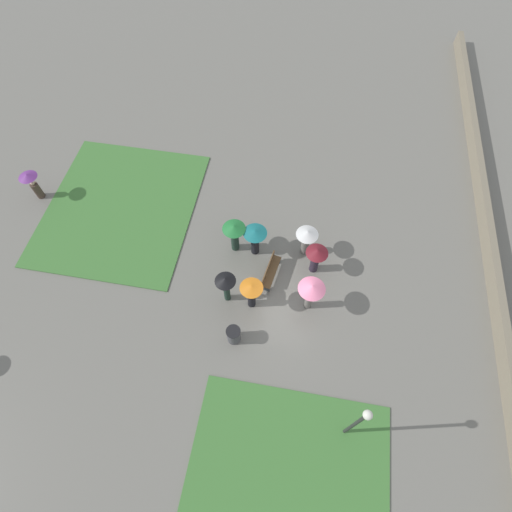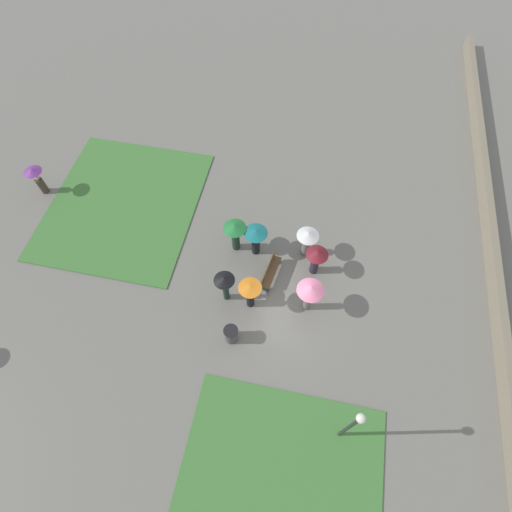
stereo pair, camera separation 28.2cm
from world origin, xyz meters
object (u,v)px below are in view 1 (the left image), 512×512
object	(u,v)px
crowd_person_green	(234,233)
lone_walker_far_path	(32,183)
crowd_person_maroon	(316,256)
crowd_person_teal	(255,238)
park_bench	(270,271)
crowd_person_orange	(252,292)
trash_bin	(234,335)
crowd_person_white	(307,238)
crowd_person_pink	(311,291)
lamp_post	(359,421)
crowd_person_black	(226,284)

from	to	relation	value
crowd_person_green	lone_walker_far_path	world-z (taller)	crowd_person_green
crowd_person_green	crowd_person_maroon	xyz separation A→B (m)	(-0.55, -3.95, -0.08)
lone_walker_far_path	crowd_person_teal	bearing A→B (deg)	-57.07
park_bench	crowd_person_maroon	bearing A→B (deg)	-61.28
crowd_person_orange	trash_bin	bearing A→B (deg)	-71.68
crowd_person_white	crowd_person_maroon	distance (m)	1.07
trash_bin	lone_walker_far_path	distance (m)	13.39
park_bench	crowd_person_pink	world-z (taller)	crowd_person_pink
lone_walker_far_path	crowd_person_orange	bearing A→B (deg)	-69.30
crowd_person_teal	lone_walker_far_path	size ratio (longest dim) A/B	1.04
lamp_post	crowd_person_white	size ratio (longest dim) A/B	2.27
park_bench	trash_bin	xyz separation A→B (m)	(-3.39, 1.06, -0.01)
crowd_person_maroon	crowd_person_pink	xyz separation A→B (m)	(-1.97, 0.07, 0.34)
crowd_person_green	crowd_person_teal	bearing A→B (deg)	133.95
crowd_person_green	lamp_post	bearing A→B (deg)	83.69
lone_walker_far_path	crowd_person_pink	bearing A→B (deg)	-64.96
trash_bin	crowd_person_white	bearing A→B (deg)	-26.77
crowd_person_orange	crowd_person_teal	bearing A→B (deg)	129.97
crowd_person_green	crowd_person_maroon	world-z (taller)	crowd_person_green
crowd_person_maroon	crowd_person_green	bearing A→B (deg)	82.35
park_bench	crowd_person_white	size ratio (longest dim) A/B	1.04
lamp_post	crowd_person_orange	size ratio (longest dim) A/B	2.17
crowd_person_black	lone_walker_far_path	bearing A→B (deg)	127.60
crowd_person_maroon	crowd_person_black	xyz separation A→B (m)	(-2.22, 3.76, 0.18)
crowd_person_orange	lone_walker_far_path	xyz separation A→B (m)	(4.30, 12.39, -0.17)
crowd_person_green	crowd_person_black	world-z (taller)	crowd_person_black
crowd_person_white	crowd_person_pink	size ratio (longest dim) A/B	0.87
lamp_post	trash_bin	size ratio (longest dim) A/B	4.37
crowd_person_orange	crowd_person_maroon	xyz separation A→B (m)	(2.32, -2.60, -0.02)
crowd_person_white	crowd_person_teal	world-z (taller)	crowd_person_teal
crowd_person_green	crowd_person_teal	world-z (taller)	crowd_person_green
crowd_person_green	crowd_person_orange	xyz separation A→B (m)	(-2.87, -1.35, -0.06)
crowd_person_orange	crowd_person_green	bearing A→B (deg)	148.23
crowd_person_black	crowd_person_orange	bearing A→B (deg)	-37.10
lamp_post	crowd_person_pink	distance (m)	5.57
crowd_person_pink	crowd_person_green	bearing A→B (deg)	128.41
crowd_person_teal	lone_walker_far_path	distance (m)	12.14
lamp_post	crowd_person_green	bearing A→B (deg)	37.68
trash_bin	lone_walker_far_path	world-z (taller)	lone_walker_far_path
lamp_post	crowd_person_orange	world-z (taller)	lamp_post
crowd_person_orange	crowd_person_teal	size ratio (longest dim) A/B	1.03
lone_walker_far_path	trash_bin	bearing A→B (deg)	-77.15
crowd_person_orange	crowd_person_white	bearing A→B (deg)	90.72
crowd_person_orange	crowd_person_maroon	size ratio (longest dim) A/B	1.05
crowd_person_orange	lone_walker_far_path	size ratio (longest dim) A/B	1.07
park_bench	crowd_person_black	xyz separation A→B (m)	(-1.51, 1.75, 0.95)
park_bench	crowd_person_orange	xyz separation A→B (m)	(-1.62, 0.59, 0.79)
crowd_person_teal	lone_walker_far_path	xyz separation A→B (m)	(1.46, 12.05, -0.14)
crowd_person_green	trash_bin	bearing A→B (deg)	56.70
crowd_person_orange	crowd_person_teal	world-z (taller)	crowd_person_orange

